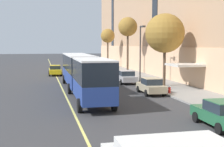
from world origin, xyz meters
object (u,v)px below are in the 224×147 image
street_tree_mid_block (165,33)px  street_tree_far_uptown (128,27)px  parked_car_red_0 (104,69)px  parked_car_white_1 (92,64)px  parked_car_champagne_6 (97,66)px  taxi_cab (55,70)px  parked_car_champagne_3 (151,86)px  parked_car_silver_4 (126,77)px  fire_hydrant (169,89)px  street_tree_far_downtown (108,36)px  city_bus (82,72)px  parked_car_green_2 (222,114)px  street_lamp (141,48)px

street_tree_mid_block → street_tree_far_uptown: street_tree_far_uptown is taller
parked_car_red_0 → parked_car_white_1: (-0.09, 12.58, 0.00)m
parked_car_champagne_6 → taxi_cab: size_ratio=0.95×
parked_car_champagne_3 → parked_car_silver_4: 8.77m
street_tree_mid_block → fire_hydrant: 7.52m
street_tree_mid_block → fire_hydrant: street_tree_mid_block is taller
street_tree_mid_block → street_tree_far_downtown: size_ratio=1.03×
city_bus → parked_car_green_2: bearing=-66.6°
city_bus → street_tree_far_uptown: bearing=61.5°
parked_car_white_1 → street_tree_far_downtown: street_tree_far_downtown is taller
parked_car_champagne_6 → street_tree_mid_block: street_tree_mid_block is taller
city_bus → street_tree_far_downtown: (9.44, 32.45, 4.27)m
parked_car_white_1 → street_tree_far_uptown: bearing=-77.5°
parked_car_champagne_3 → taxi_cab: 22.07m
city_bus → parked_car_white_1: size_ratio=4.24×
street_lamp → street_tree_far_downtown: bearing=86.9°
city_bus → street_tree_mid_block: size_ratio=2.51×
parked_car_silver_4 → street_lamp: size_ratio=0.70×
street_tree_mid_block → street_lamp: size_ratio=1.16×
city_bus → parked_car_silver_4: 9.30m
parked_car_green_2 → street_lamp: bearing=84.8°
taxi_cab → street_tree_mid_block: 20.34m
parked_car_champagne_3 → fire_hydrant: bearing=-20.1°
parked_car_champagne_3 → parked_car_silver_4: same height
city_bus → parked_car_white_1: 33.00m
city_bus → parked_car_red_0: size_ratio=4.27×
parked_car_champagne_3 → street_lamp: size_ratio=0.62×
parked_car_red_0 → parked_car_white_1: same height
parked_car_white_1 → parked_car_champagne_3: 34.41m
parked_car_red_0 → street_tree_mid_block: (3.23, -17.46, 5.15)m
parked_car_red_0 → street_lamp: 13.91m
city_bus → parked_car_champagne_6: bearing=76.9°
parked_car_green_2 → street_tree_mid_block: 17.68m
taxi_cab → parked_car_silver_4: bearing=-55.6°
parked_car_champagne_3 → parked_car_champagne_6: size_ratio=0.99×
street_lamp → fire_hydrant: size_ratio=9.51×
fire_hydrant → parked_car_green_2: bearing=-98.8°
street_tree_far_downtown → street_lamp: street_tree_far_downtown is taller
city_bus → parked_car_red_0: city_bus is taller
street_tree_mid_block → street_lamp: 4.65m
parked_car_red_0 → fire_hydrant: 22.49m
parked_car_champagne_6 → street_tree_far_downtown: street_tree_far_downtown is taller
taxi_cab → street_tree_far_uptown: (11.24, -1.11, 6.60)m
fire_hydrant → street_tree_far_downtown: bearing=87.6°
fire_hydrant → city_bus: bearing=161.9°
parked_car_champagne_6 → city_bus: bearing=-103.1°
parked_car_green_2 → street_tree_mid_block: (3.28, 16.59, 5.15)m
taxi_cab → parked_car_champagne_3: bearing=-68.4°
parked_car_green_2 → parked_car_white_1: bearing=90.0°
city_bus → parked_car_green_2: city_bus is taller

